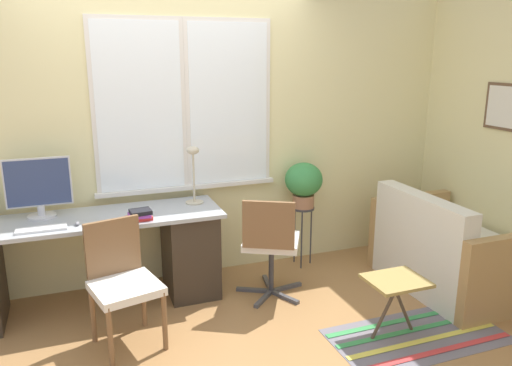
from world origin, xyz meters
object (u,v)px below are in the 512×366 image
book_stack (140,215)px  couch_loveseat (448,255)px  monitor (39,187)px  potted_plant (304,182)px  keyboard (41,229)px  folding_stool (396,284)px  desk_chair_wooden (122,280)px  plant_stand (303,216)px  mouse (77,223)px  office_chair_swivel (271,242)px  desk_lamp (193,166)px

book_stack → couch_loveseat: size_ratio=0.16×
monitor → potted_plant: size_ratio=1.13×
keyboard → folding_stool: size_ratio=0.77×
potted_plant → desk_chair_wooden: bearing=-156.2°
desk_chair_wooden → plant_stand: (1.74, 0.77, 0.02)m
desk_chair_wooden → keyboard: bearing=125.8°
monitor → desk_chair_wooden: bearing=-55.8°
monitor → mouse: 0.45m
couch_loveseat → office_chair_swivel: bearing=76.4°
office_chair_swivel → folding_stool: bearing=153.9°
monitor → couch_loveseat: bearing=-14.8°
office_chair_swivel → couch_loveseat: (1.50, -0.36, -0.19)m
folding_stool → couch_loveseat: bearing=28.9°
office_chair_swivel → plant_stand: 0.73m
desk_chair_wooden → potted_plant: (1.74, 0.77, 0.35)m
desk_chair_wooden → plant_stand: bearing=10.0°
potted_plant → mouse: bearing=-170.9°
desk_lamp → office_chair_swivel: bearing=-40.1°
office_chair_swivel → plant_stand: (0.53, 0.50, 0.01)m
keyboard → potted_plant: bearing=8.6°
folding_stool → monitor: bearing=150.0°
desk_chair_wooden → monitor: bearing=110.4°
monitor → desk_lamp: 1.20m
book_stack → folding_stool: bearing=-31.9°
book_stack → plant_stand: size_ratio=0.34×
office_chair_swivel → folding_stool: (0.61, -0.85, -0.09)m
desk_lamp → potted_plant: bearing=3.6°
couch_loveseat → folding_stool: size_ratio=2.85×
mouse → desk_lamp: size_ratio=0.12×
keyboard → desk_lamp: size_ratio=0.71×
potted_plant → office_chair_swivel: bearing=-136.6°
couch_loveseat → plant_stand: couch_loveseat is taller
desk_chair_wooden → office_chair_swivel: size_ratio=0.98×
mouse → keyboard: bearing=-175.0°
mouse → couch_loveseat: bearing=-10.4°
plant_stand → folding_stool: (0.08, -1.36, -0.10)m
folding_stool → mouse: bearing=153.4°
mouse → desk_chair_wooden: 0.59m
desk_chair_wooden → plant_stand: desk_chair_wooden is taller
mouse → plant_stand: mouse is taller
desk_chair_wooden → couch_loveseat: bearing=-15.9°
desk_lamp → plant_stand: 1.20m
keyboard → plant_stand: keyboard is taller
couch_loveseat → potted_plant: (-0.97, 0.87, 0.53)m
keyboard → folding_stool: 2.55m
monitor → plant_stand: size_ratio=0.83×
mouse → potted_plant: (1.99, 0.32, 0.06)m
couch_loveseat → mouse: bearing=79.6°
book_stack → potted_plant: potted_plant is taller
potted_plant → book_stack: bearing=-167.2°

